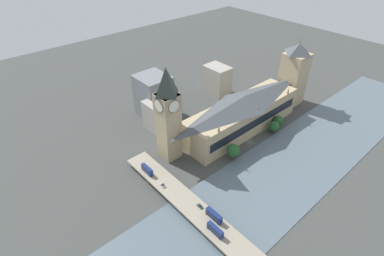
% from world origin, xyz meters
% --- Properties ---
extents(ground_plane, '(600.00, 600.00, 0.00)m').
position_xyz_m(ground_plane, '(0.00, 0.00, 0.00)').
color(ground_plane, '#424442').
extents(river_water, '(58.78, 360.00, 0.30)m').
position_xyz_m(river_water, '(-35.39, 0.00, 0.15)').
color(river_water, slate).
rests_on(river_water, ground_plane).
extents(parliament_hall, '(27.27, 105.05, 30.19)m').
position_xyz_m(parliament_hall, '(16.40, -8.00, 14.99)').
color(parliament_hall, tan).
rests_on(parliament_hall, ground_plane).
extents(clock_tower, '(13.95, 13.95, 67.85)m').
position_xyz_m(clock_tower, '(28.65, 54.88, 35.92)').
color(clock_tower, tan).
rests_on(clock_tower, ground_plane).
extents(victoria_tower, '(18.91, 18.91, 59.06)m').
position_xyz_m(victoria_tower, '(16.46, -73.98, 27.53)').
color(victoria_tower, tan).
rests_on(victoria_tower, ground_plane).
extents(road_bridge, '(149.56, 14.47, 4.44)m').
position_xyz_m(road_bridge, '(-35.39, 76.48, 3.57)').
color(road_bridge, gray).
rests_on(road_bridge, ground_plane).
extents(double_decker_bus_lead, '(10.95, 2.62, 5.01)m').
position_xyz_m(double_decker_bus_lead, '(-33.96, 73.12, 7.20)').
color(double_decker_bus_lead, navy).
rests_on(double_decker_bus_lead, road_bridge).
extents(double_decker_bus_mid, '(10.50, 2.47, 4.72)m').
position_xyz_m(double_decker_bus_mid, '(-40.92, 79.09, 7.05)').
color(double_decker_bus_mid, navy).
rests_on(double_decker_bus_mid, road_bridge).
extents(double_decker_bus_rear, '(10.24, 2.54, 4.94)m').
position_xyz_m(double_decker_bus_rear, '(20.29, 79.93, 7.15)').
color(double_decker_bus_rear, navy).
rests_on(double_decker_bus_rear, road_bridge).
extents(car_northbound_lead, '(3.93, 1.75, 1.45)m').
position_xyz_m(car_northbound_lead, '(4.07, 79.63, 5.16)').
color(car_northbound_lead, silver).
rests_on(car_northbound_lead, road_bridge).
extents(car_southbound_lead, '(3.96, 1.80, 1.27)m').
position_xyz_m(car_southbound_lead, '(-23.03, 73.36, 5.07)').
color(car_southbound_lead, '#2D5638').
rests_on(car_southbound_lead, road_bridge).
extents(city_block_west, '(19.24, 25.52, 23.83)m').
position_xyz_m(city_block_west, '(61.82, 36.61, 11.92)').
color(city_block_west, '#A39E93').
rests_on(city_block_west, ground_plane).
extents(city_block_center, '(23.48, 17.40, 27.39)m').
position_xyz_m(city_block_center, '(72.38, -36.36, 13.70)').
color(city_block_center, '#A39E93').
rests_on(city_block_center, ground_plane).
extents(city_block_east, '(26.72, 24.17, 35.84)m').
position_xyz_m(city_block_east, '(80.60, 30.75, 17.92)').
color(city_block_east, slate).
rests_on(city_block_east, ground_plane).
extents(tree_embankment_near, '(8.10, 8.10, 10.02)m').
position_xyz_m(tree_embankment_near, '(-1.23, -32.66, 5.96)').
color(tree_embankment_near, brown).
rests_on(tree_embankment_near, ground_plane).
extents(tree_embankment_mid, '(9.49, 9.49, 11.97)m').
position_xyz_m(tree_embankment_mid, '(-3.72, 23.90, 7.22)').
color(tree_embankment_mid, brown).
rests_on(tree_embankment_mid, ground_plane).
extents(tree_embankment_far, '(8.40, 8.40, 10.05)m').
position_xyz_m(tree_embankment_far, '(-3.65, -23.74, 5.84)').
color(tree_embankment_far, brown).
rests_on(tree_embankment_far, ground_plane).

